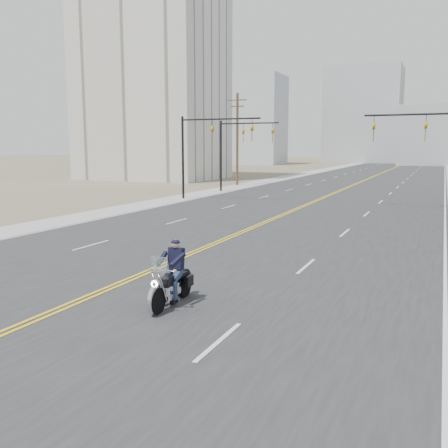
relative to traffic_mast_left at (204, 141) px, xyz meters
name	(u,v)px	position (x,y,z in m)	size (l,w,h in m)	color
road	(372,177)	(8.98, 38.00, -4.93)	(20.00, 200.00, 0.01)	#303033
sidewalk_left	(296,175)	(-2.52, 38.00, -4.93)	(3.00, 200.00, 0.01)	#A5A5A0
traffic_mast_left	(204,141)	(0.00, 0.00, 0.00)	(7.10, 0.26, 7.00)	black
traffic_mast_right	(437,140)	(17.95, 0.00, 0.00)	(7.10, 0.26, 7.00)	black
traffic_mast_far	(237,142)	(-0.33, 8.00, -0.06)	(6.10, 0.26, 7.00)	black
utility_pole_left	(237,138)	(-3.52, 16.00, 0.54)	(2.20, 0.30, 10.50)	brown
apartment_block	(152,69)	(-19.02, 23.00, 10.06)	(18.00, 14.00, 30.00)	silver
haze_bldg_a	(255,120)	(-26.02, 83.00, 6.06)	(14.00, 12.00, 22.00)	#B7BCC6
haze_bldg_b	(439,136)	(16.98, 93.00, 2.06)	(18.00, 14.00, 14.00)	#ADB2B7
haze_bldg_d	(363,116)	(-3.02, 108.00, 8.06)	(20.00, 15.00, 26.00)	#ADB2B7
haze_bldg_f	(224,134)	(-41.02, 98.00, 3.06)	(12.00, 12.00, 16.00)	#ADB2B7
motorcyclist	(171,274)	(11.61, -26.05, -4.01)	(1.02, 2.37, 1.85)	black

